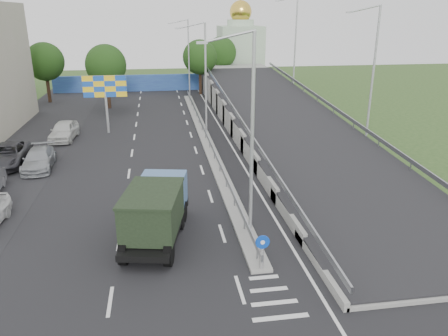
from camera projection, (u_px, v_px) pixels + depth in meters
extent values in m
plane|color=#2D4C1E|center=(274.00, 302.00, 17.51)|extent=(160.00, 160.00, 0.00)
cube|color=black|center=(175.00, 155.00, 35.71)|extent=(26.00, 90.00, 0.04)
cube|color=black|center=(7.00, 163.00, 33.83)|extent=(8.00, 90.00, 0.05)
cube|color=gray|center=(206.00, 139.00, 39.83)|extent=(1.00, 44.00, 0.20)
cube|color=gray|center=(336.00, 111.00, 40.85)|extent=(0.10, 50.00, 0.32)
cube|color=gray|center=(236.00, 114.00, 39.48)|extent=(0.10, 50.00, 0.32)
cube|color=gray|center=(206.00, 132.00, 39.61)|extent=(0.08, 44.00, 0.32)
cylinder|color=gray|center=(206.00, 135.00, 39.70)|extent=(0.09, 0.09, 0.60)
cylinder|color=black|center=(262.00, 256.00, 19.29)|extent=(0.20, 0.20, 1.20)
cylinder|color=#0C3FBF|center=(263.00, 242.00, 18.97)|extent=(0.64, 0.05, 0.64)
cylinder|color=white|center=(263.00, 242.00, 18.94)|extent=(0.20, 0.03, 0.20)
cylinder|color=#B2B5B7|center=(252.00, 137.00, 21.40)|extent=(0.18, 0.18, 10.00)
cylinder|color=#B2B5B7|center=(228.00, 37.00, 19.64)|extent=(2.57, 0.12, 0.66)
cube|color=#B2B5B7|center=(202.00, 43.00, 19.55)|extent=(0.50, 0.18, 0.12)
cylinder|color=#B2B5B7|center=(206.00, 80.00, 40.03)|extent=(0.18, 0.18, 10.00)
cylinder|color=#B2B5B7|center=(191.00, 25.00, 38.27)|extent=(2.57, 0.12, 0.66)
cube|color=#B2B5B7|center=(178.00, 28.00, 38.18)|extent=(0.50, 0.18, 0.12)
cylinder|color=#B2B5B7|center=(189.00, 59.00, 58.66)|extent=(0.18, 0.18, 10.00)
cylinder|color=#B2B5B7|center=(179.00, 21.00, 56.90)|extent=(2.57, 0.12, 0.66)
cube|color=#B2B5B7|center=(170.00, 23.00, 56.81)|extent=(0.50, 0.18, 0.12)
cube|color=#283C93|center=(158.00, 83.00, 64.96)|extent=(30.00, 0.50, 2.40)
cube|color=#B2CCAD|center=(240.00, 54.00, 73.33)|extent=(7.00, 7.00, 9.00)
cylinder|color=#B2CCAD|center=(240.00, 23.00, 71.66)|extent=(4.40, 4.40, 1.00)
sphere|color=gold|center=(241.00, 12.00, 71.09)|extent=(3.60, 3.60, 3.60)
cylinder|color=#B2B5B7|center=(107.00, 113.00, 41.62)|extent=(0.24, 0.24, 4.00)
cube|color=yellow|center=(105.00, 86.00, 40.79)|extent=(4.00, 0.20, 2.00)
cylinder|color=black|center=(108.00, 92.00, 52.66)|extent=(0.44, 0.44, 4.00)
sphere|color=black|center=(106.00, 65.00, 51.59)|extent=(4.80, 4.80, 4.80)
cylinder|color=black|center=(200.00, 80.00, 61.84)|extent=(0.44, 0.44, 4.00)
sphere|color=black|center=(200.00, 57.00, 60.77)|extent=(4.80, 4.80, 4.80)
cylinder|color=black|center=(48.00, 87.00, 56.16)|extent=(0.44, 0.44, 4.00)
sphere|color=black|center=(45.00, 62.00, 55.09)|extent=(4.80, 4.80, 4.80)
cylinder|color=black|center=(221.00, 73.00, 68.93)|extent=(0.44, 0.44, 4.00)
sphere|color=black|center=(221.00, 52.00, 67.86)|extent=(4.80, 4.80, 4.80)
cylinder|color=black|center=(146.00, 211.00, 24.30)|extent=(0.59, 1.19, 1.14)
cylinder|color=black|center=(183.00, 211.00, 24.20)|extent=(0.59, 1.19, 1.14)
cylinder|color=black|center=(142.00, 218.00, 23.42)|extent=(0.59, 1.19, 1.14)
cylinder|color=black|center=(180.00, 219.00, 23.32)|extent=(0.59, 1.19, 1.14)
cylinder|color=black|center=(124.00, 253.00, 20.01)|extent=(0.59, 1.19, 1.14)
cylinder|color=black|center=(169.00, 254.00, 19.91)|extent=(0.59, 1.19, 1.14)
cube|color=black|center=(156.00, 226.00, 22.15)|extent=(3.63, 6.77, 0.31)
cube|color=#395B89|center=(164.00, 189.00, 24.09)|extent=(2.67, 2.10, 1.76)
cube|color=black|center=(166.00, 176.00, 24.69)|extent=(1.94, 0.46, 0.72)
cube|color=black|center=(168.00, 201.00, 25.28)|extent=(2.36, 0.63, 0.52)
cube|color=black|center=(153.00, 211.00, 21.18)|extent=(3.23, 4.36, 1.86)
cube|color=black|center=(152.00, 193.00, 20.85)|extent=(3.35, 4.48, 0.12)
imported|color=#313135|center=(8.00, 155.00, 33.12)|extent=(2.82, 5.81, 1.59)
imported|color=#92969A|center=(39.00, 159.00, 32.38)|extent=(2.36, 5.12, 1.45)
imported|color=silver|center=(64.00, 131.00, 39.75)|extent=(2.28, 5.10, 1.70)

